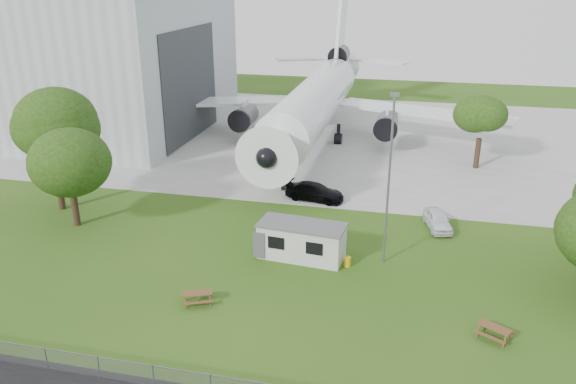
% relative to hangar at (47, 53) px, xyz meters
% --- Properties ---
extents(ground, '(160.00, 160.00, 0.00)m').
position_rel_hangar_xyz_m(ground, '(37.97, -36.00, -9.41)').
color(ground, '#42661F').
extents(concrete_apron, '(120.00, 46.00, 0.03)m').
position_rel_hangar_xyz_m(concrete_apron, '(37.97, 2.00, -9.39)').
color(concrete_apron, '#B7B7B2').
rests_on(concrete_apron, ground).
extents(hangar, '(43.00, 31.00, 18.55)m').
position_rel_hangar_xyz_m(hangar, '(0.00, 0.00, 0.00)').
color(hangar, '#B2B7BC').
rests_on(hangar, ground).
extents(airliner, '(46.36, 47.73, 17.69)m').
position_rel_hangar_xyz_m(airliner, '(35.97, -0.14, -4.14)').
color(airliner, white).
rests_on(airliner, ground).
extents(site_cabin, '(6.87, 3.30, 2.62)m').
position_rel_hangar_xyz_m(site_cabin, '(40.36, -30.44, -8.09)').
color(site_cabin, beige).
rests_on(site_cabin, ground).
extents(picnic_west, '(2.24, 2.07, 0.76)m').
position_rel_hangar_xyz_m(picnic_west, '(35.27, -37.88, -9.41)').
color(picnic_west, brown).
rests_on(picnic_west, ground).
extents(picnic_east, '(2.30, 2.19, 0.76)m').
position_rel_hangar_xyz_m(picnic_east, '(52.87, -37.51, -9.41)').
color(picnic_east, brown).
rests_on(picnic_east, ground).
extents(lamp_mast, '(0.16, 0.16, 12.00)m').
position_rel_hangar_xyz_m(lamp_mast, '(46.17, -29.80, -3.41)').
color(lamp_mast, slate).
rests_on(lamp_mast, ground).
extents(tree_west_big, '(7.49, 7.49, 11.14)m').
position_rel_hangar_xyz_m(tree_west_big, '(18.14, -26.35, -2.04)').
color(tree_west_big, '#382619').
rests_on(tree_west_big, ground).
extents(tree_west_small, '(6.56, 6.56, 8.67)m').
position_rel_hangar_xyz_m(tree_west_small, '(21.32, -29.09, -4.03)').
color(tree_west_small, '#382619').
rests_on(tree_west_small, ground).
extents(tree_far_apron, '(5.17, 5.17, 8.11)m').
position_rel_hangar_xyz_m(tree_far_apron, '(54.23, -6.78, -3.91)').
color(tree_far_apron, '#382619').
rests_on(tree_far_apron, ground).
extents(car_ne_hatch, '(2.64, 4.45, 1.42)m').
position_rel_hangar_xyz_m(car_ne_hatch, '(50.01, -23.15, -8.70)').
color(car_ne_hatch, white).
rests_on(car_ne_hatch, ground).
extents(car_apron_van, '(5.62, 2.96, 1.55)m').
position_rel_hangar_xyz_m(car_apron_van, '(39.26, -19.41, -8.63)').
color(car_apron_van, black).
rests_on(car_apron_van, ground).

